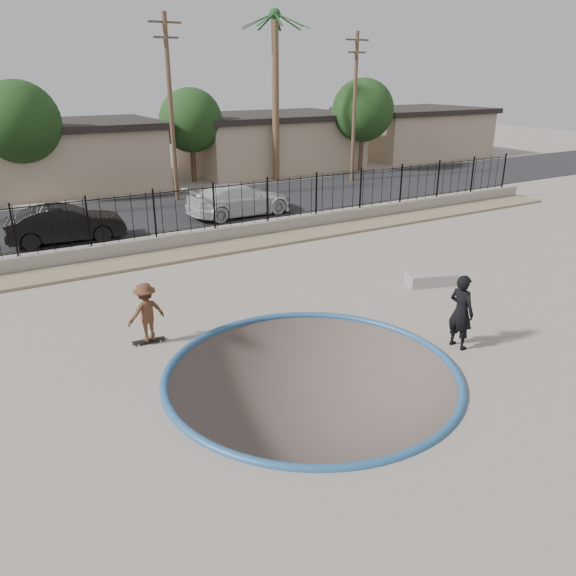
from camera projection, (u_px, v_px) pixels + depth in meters
The scene contains 23 objects.
ground at pixel (147, 266), 24.04m from camera, with size 120.00×120.00×2.20m, color gray.
bowl_pit at pixel (312, 374), 13.19m from camera, with size 6.84×6.84×1.80m, color #453B35, non-canonical shape.
coping_ring at pixel (312, 374), 13.19m from camera, with size 7.04×7.04×0.20m, color #295685.
rock_strip at pixel (167, 257), 21.38m from camera, with size 42.00×1.60×0.11m, color #928160.
retaining_wall at pixel (157, 244), 22.17m from camera, with size 42.00×0.45×0.60m, color gray.
fence at pixel (155, 214), 21.74m from camera, with size 40.00×0.04×1.80m.
street at pixel (114, 216), 27.66m from camera, with size 90.00×8.00×0.04m, color black.
house_center at pixel (71, 154), 34.60m from camera, with size 10.60×8.60×3.90m.
house_east at pixel (270, 141), 41.25m from camera, with size 12.60×8.60×3.90m.
house_east_far at pixel (413, 131), 47.89m from camera, with size 11.60×8.60×3.90m.
palm_right at pixel (275, 61), 34.76m from camera, with size 2.30×2.30×10.30m.
utility_pole_mid at pixel (171, 107), 29.40m from camera, with size 1.70×0.24×9.50m.
utility_pole_right at pixel (355, 106), 35.19m from camera, with size 1.70×0.24×9.00m.
street_tree_left at pixel (19, 122), 29.57m from camera, with size 4.32×4.32×6.36m.
street_tree_mid at pixel (191, 120), 35.25m from camera, with size 3.96×3.96×5.83m.
street_tree_right at pixel (363, 110), 39.21m from camera, with size 4.32×4.32×6.36m.
skater at pixel (146, 316), 14.43m from camera, with size 1.01×0.58×1.56m, color brown.
skateboard at pixel (149, 341), 14.69m from camera, with size 0.86×0.31×0.07m.
videographer at pixel (461, 312), 14.16m from camera, with size 0.71×0.47×1.96m, color black.
concrete_ledge at pixel (430, 279), 18.68m from camera, with size 1.60×0.70×0.40m, color gray.
car_b at pixel (66, 224), 23.14m from camera, with size 1.62×4.65×1.53m, color black.
car_c at pixel (239, 200), 27.53m from camera, with size 2.15×5.28×1.53m, color silver.
car_d at pixel (240, 198), 28.13m from camera, with size 2.37×5.13×1.43m, color #909498.
Camera 1 is at (-6.38, -10.70, 6.61)m, focal length 35.00 mm.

